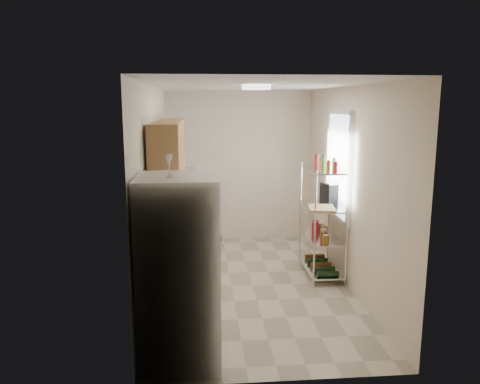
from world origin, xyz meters
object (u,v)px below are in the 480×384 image
object	(u,v)px
refrigerator	(180,271)
cutting_board	(322,208)
frying_pan_large	(179,209)
rice_cooker	(180,206)
espresso_machine	(329,193)

from	to	relation	value
refrigerator	cutting_board	bearing A→B (deg)	45.31
frying_pan_large	cutting_board	xyz separation A→B (m)	(1.89, -0.55, 0.10)
refrigerator	rice_cooker	size ratio (longest dim) A/B	6.66
cutting_board	refrigerator	bearing A→B (deg)	-134.69
frying_pan_large	cutting_board	size ratio (longest dim) A/B	0.62
refrigerator	espresso_machine	bearing A→B (deg)	47.83
cutting_board	frying_pan_large	bearing A→B (deg)	163.81
refrigerator	frying_pan_large	bearing A→B (deg)	92.39
rice_cooker	espresso_machine	size ratio (longest dim) A/B	0.90
espresso_machine	refrigerator	bearing A→B (deg)	-148.77
refrigerator	frying_pan_large	xyz separation A→B (m)	(-0.10, 2.36, 0.04)
rice_cooker	cutting_board	bearing A→B (deg)	-11.17
rice_cooker	espresso_machine	xyz separation A→B (m)	(2.07, 0.03, 0.15)
rice_cooker	espresso_machine	distance (m)	2.08
rice_cooker	frying_pan_large	xyz separation A→B (m)	(-0.02, 0.18, -0.08)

